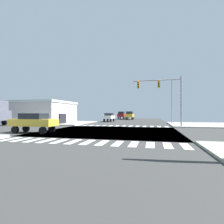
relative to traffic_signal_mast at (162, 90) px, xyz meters
The scene contains 12 objects.
ground 10.31m from the traffic_signal_mast, 128.89° to the right, with size 90.00×90.00×0.05m.
sidewalk_corner_ne 10.22m from the traffic_signal_mast, 34.26° to the left, with size 12.00×12.00×0.14m.
sidewalk_corner_nw 19.93m from the traffic_signal_mast, 164.91° to the left, with size 12.00×12.00×0.14m.
crosswalk_near 16.25m from the traffic_signal_mast, 112.38° to the right, with size 13.50×2.00×0.01m.
crosswalk_far 7.77m from the traffic_signal_mast, behind, with size 13.50×2.00×0.01m.
traffic_signal_mast is the anchor object (origin of this frame).
street_lamp 8.16m from the traffic_signal_mast, 76.93° to the left, with size 1.78×0.32×8.06m.
bank_building 26.25m from the traffic_signal_mast, 166.19° to the left, with size 16.89×10.39×4.22m.
suv_nearside_1 30.49m from the traffic_signal_mast, 110.55° to the left, with size 1.96×4.60×2.34m.
sedan_queued_1 16.63m from the traffic_signal_mast, 139.55° to the right, with size 4.30×1.80×1.88m.
suv_outer_4 26.10m from the traffic_signal_mast, 107.17° to the left, with size 1.96×4.60×2.34m.
sedan_inner_4 16.76m from the traffic_signal_mast, 130.73° to the left, with size 1.80×4.30×1.88m.
Camera 1 is at (4.41, -18.07, 1.91)m, focal length 28.12 mm.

